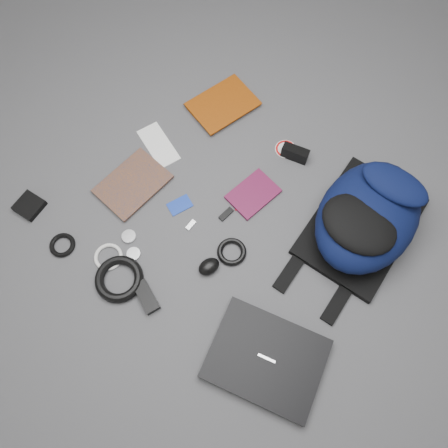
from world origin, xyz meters
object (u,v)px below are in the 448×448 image
Objects in this scene: mouse at (209,266)px; compact_camera at (295,153)px; backpack at (368,216)px; power_brick at (147,297)px; textbook_red at (209,89)px; comic_book at (116,169)px; dvd_case at (253,194)px; pouch at (29,206)px; laptop at (266,359)px.

compact_camera is at bearing 110.37° from mouse.
backpack is 4.44× the size of power_brick.
comic_book is at bearing -79.28° from textbook_red.
dvd_case is (-0.39, -0.15, -0.10)m from backpack.
pouch is (-0.62, -0.58, 0.00)m from dvd_case.
dvd_case is at bearing 43.00° from pouch.
compact_camera reaches higher than textbook_red.
compact_camera is (0.50, 0.50, 0.02)m from comic_book.
backpack is 4.90× the size of compact_camera.
textbook_red is 0.87m from pouch.
power_brick reaches higher than comic_book.
comic_book is at bearing -170.96° from mouse.
laptop is at bearing -92.78° from backpack.
textbook_red is 2.50× the size of compact_camera.
pouch is at bearing -144.21° from compact_camera.
compact_camera is at bearing 47.65° from comic_book.
laptop reaches higher than power_brick.
backpack is at bearing 76.10° from laptop.
mouse is at bearing 85.71° from power_brick.
laptop is 0.91m from comic_book.
backpack is at bearing 28.10° from comic_book.
compact_camera is at bearing 51.68° from pouch.
backpack reaches higher than power_brick.
textbook_red is 0.92m from power_brick.
pouch is at bearing -148.83° from backpack.
pouch is at bearing -157.58° from power_brick.
laptop is 0.46m from power_brick.
textbook_red is at bearing 147.02° from mouse.
power_brick is at bearing -85.62° from dvd_case.
power_brick is (-0.45, -0.10, -0.00)m from laptop.
laptop reaches higher than dvd_case.
comic_book is at bearing -159.55° from backpack.
dvd_case is (0.45, -0.27, -0.01)m from textbook_red.
mouse is 0.73m from pouch.
power_brick is at bearing -126.04° from backpack.
compact_camera reaches higher than dvd_case.
backpack reaches higher than compact_camera.
power_brick reaches higher than pouch.
comic_book is at bearing -143.29° from dvd_case.
textbook_red is at bearing 78.50° from pouch.
dvd_case is 0.24m from compact_camera.
laptop is 3.45× the size of compact_camera.
backpack is 0.59m from mouse.
textbook_red is 1.44× the size of dvd_case.
compact_camera is 0.79m from power_brick.
backpack is 1.42× the size of laptop.
mouse is 0.69× the size of power_brick.
textbook_red is at bearing 157.58° from dvd_case.
power_brick is at bearing 176.96° from laptop.
compact_camera reaches higher than pouch.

